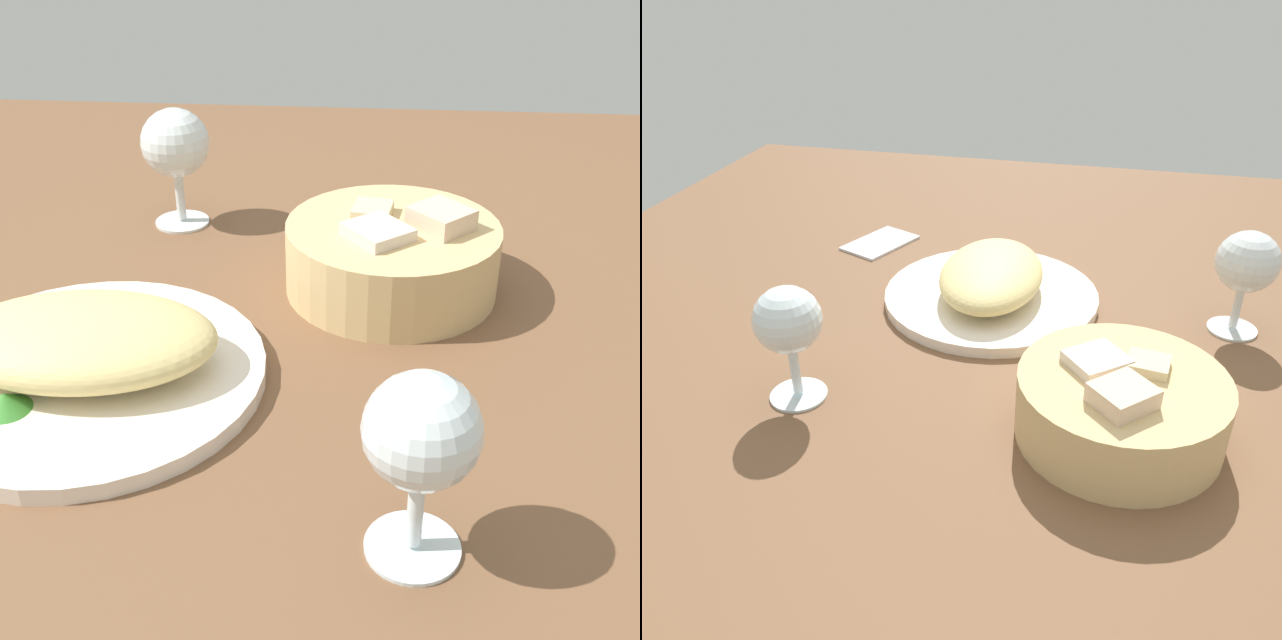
# 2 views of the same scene
# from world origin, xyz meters

# --- Properties ---
(ground_plane) EXTENTS (1.40, 1.40, 0.02)m
(ground_plane) POSITION_xyz_m (0.00, 0.00, -0.01)
(ground_plane) COLOR brown
(plate) EXTENTS (0.28, 0.28, 0.01)m
(plate) POSITION_xyz_m (-0.07, -0.04, 0.01)
(plate) COLOR white
(plate) RESTS_ON ground_plane
(omelette) EXTENTS (0.21, 0.14, 0.05)m
(omelette) POSITION_xyz_m (-0.07, -0.04, 0.04)
(omelette) COLOR #E7D084
(omelette) RESTS_ON plate
(lettuce_garnish) EXTENTS (0.04, 0.04, 0.01)m
(lettuce_garnish) POSITION_xyz_m (-0.11, -0.10, 0.02)
(lettuce_garnish) COLOR #3C8C33
(lettuce_garnish) RESTS_ON plate
(bread_basket) EXTENTS (0.20, 0.20, 0.08)m
(bread_basket) POSITION_xyz_m (0.17, 0.13, 0.03)
(bread_basket) COLOR #D6B57A
(bread_basket) RESTS_ON ground_plane
(wine_glass_near) EXTENTS (0.07, 0.07, 0.13)m
(wine_glass_near) POSITION_xyz_m (0.18, -0.20, 0.09)
(wine_glass_near) COLOR silver
(wine_glass_near) RESTS_ON ground_plane
(wine_glass_far) EXTENTS (0.07, 0.07, 0.13)m
(wine_glass_far) POSITION_xyz_m (-0.06, 0.26, 0.09)
(wine_glass_far) COLOR silver
(wine_glass_far) RESTS_ON ground_plane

